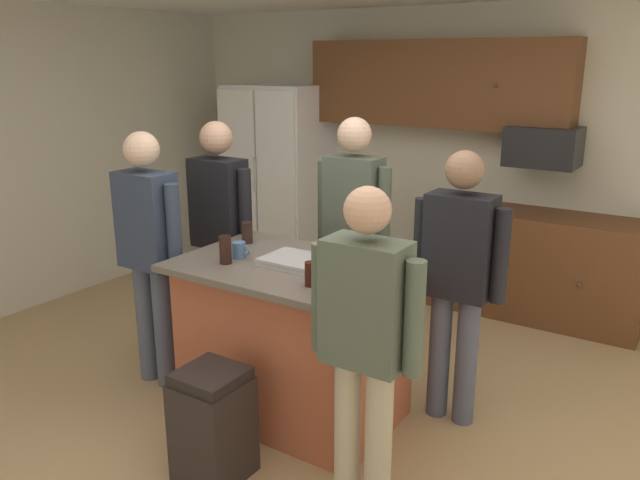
{
  "coord_description": "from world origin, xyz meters",
  "views": [
    {
      "loc": [
        1.88,
        -2.8,
        2.14
      ],
      "look_at": [
        -0.18,
        0.37,
        1.05
      ],
      "focal_mm": 35.5,
      "sensor_mm": 36.0,
      "label": 1
    }
  ],
  "objects": [
    {
      "name": "floor",
      "position": [
        0.0,
        0.0,
        0.0
      ],
      "size": [
        7.04,
        7.04,
        0.0
      ],
      "primitive_type": "plane",
      "color": "tan",
      "rests_on": "ground"
    },
    {
      "name": "back_wall",
      "position": [
        0.0,
        2.8,
        1.3
      ],
      "size": [
        6.4,
        0.1,
        2.6
      ],
      "primitive_type": "cube",
      "color": "beige",
      "rests_on": "ground"
    },
    {
      "name": "cabinet_run_upper",
      "position": [
        -0.4,
        2.6,
        1.93
      ],
      "size": [
        2.4,
        0.38,
        0.75
      ],
      "color": "brown"
    },
    {
      "name": "cabinet_run_lower",
      "position": [
        0.6,
        2.48,
        0.45
      ],
      "size": [
        1.8,
        0.63,
        0.9
      ],
      "color": "brown",
      "rests_on": "ground"
    },
    {
      "name": "refrigerator",
      "position": [
        -2.0,
        2.38,
        0.94
      ],
      "size": [
        0.95,
        0.76,
        1.89
      ],
      "color": "white",
      "rests_on": "ground"
    },
    {
      "name": "microwave_over_range",
      "position": [
        0.6,
        2.5,
        1.45
      ],
      "size": [
        0.56,
        0.4,
        0.32
      ],
      "primitive_type": "cube",
      "color": "black"
    },
    {
      "name": "kitchen_island",
      "position": [
        -0.18,
        0.07,
        0.49
      ],
      "size": [
        1.38,
        0.92,
        0.97
      ],
      "color": "#AD5638",
      "rests_on": "ground"
    },
    {
      "name": "person_host_foreground",
      "position": [
        -1.09,
        0.46,
        1.0
      ],
      "size": [
        0.57,
        0.23,
        1.73
      ],
      "rotation": [
        0.0,
        0.0,
        -0.41
      ],
      "color": "#383842",
      "rests_on": "ground"
    },
    {
      "name": "person_elder_center",
      "position": [
        0.61,
        -0.46,
        0.92
      ],
      "size": [
        0.57,
        0.22,
        1.61
      ],
      "rotation": [
        0.0,
        0.0,
        2.55
      ],
      "color": "tan",
      "rests_on": "ground"
    },
    {
      "name": "person_guest_right",
      "position": [
        -0.24,
        0.88,
        1.03
      ],
      "size": [
        0.57,
        0.23,
        1.77
      ],
      "rotation": [
        0.0,
        0.0,
        -1.5
      ],
      "color": "#4C5166",
      "rests_on": "ground"
    },
    {
      "name": "person_guest_left",
      "position": [
        0.66,
        0.55,
        0.95
      ],
      "size": [
        0.57,
        0.22,
        1.65
      ],
      "rotation": [
        0.0,
        0.0,
        -2.63
      ],
      "color": "#4C5166",
      "rests_on": "ground"
    },
    {
      "name": "person_guest_by_door",
      "position": [
        -1.19,
        -0.11,
        0.99
      ],
      "size": [
        0.57,
        0.22,
        1.71
      ],
      "rotation": [
        0.0,
        0.0,
        0.18
      ],
      "color": "#4C5166",
      "rests_on": "ground"
    },
    {
      "name": "glass_stout_tall",
      "position": [
        0.11,
        -0.17,
        1.04
      ],
      "size": [
        0.07,
        0.07,
        0.13
      ],
      "color": "black",
      "rests_on": "kitchen_island"
    },
    {
      "name": "tumbler_amber",
      "position": [
        0.33,
        -0.18,
        1.05
      ],
      "size": [
        0.07,
        0.07,
        0.16
      ],
      "color": "black",
      "rests_on": "kitchen_island"
    },
    {
      "name": "glass_dark_ale",
      "position": [
        -0.52,
        -0.13,
        1.06
      ],
      "size": [
        0.07,
        0.07,
        0.17
      ],
      "color": "black",
      "rests_on": "kitchen_island"
    },
    {
      "name": "glass_short_whisky",
      "position": [
        -0.69,
        0.28,
        1.04
      ],
      "size": [
        0.07,
        0.07,
        0.14
      ],
      "color": "black",
      "rests_on": "kitchen_island"
    },
    {
      "name": "mug_ceramic_white",
      "position": [
        -0.52,
        -0.0,
        1.02
      ],
      "size": [
        0.13,
        0.08,
        0.1
      ],
      "color": "#4C6B99",
      "rests_on": "kitchen_island"
    },
    {
      "name": "mug_blue_stoneware",
      "position": [
        0.22,
        0.28,
        1.02
      ],
      "size": [
        0.13,
        0.08,
        0.1
      ],
      "color": "white",
      "rests_on": "kitchen_island"
    },
    {
      "name": "glass_pilsner",
      "position": [
        0.18,
        -0.01,
        1.05
      ],
      "size": [
        0.06,
        0.06,
        0.15
      ],
      "color": "black",
      "rests_on": "kitchen_island"
    },
    {
      "name": "serving_tray",
      "position": [
        -0.13,
        0.08,
        0.99
      ],
      "size": [
        0.44,
        0.3,
        0.04
      ],
      "color": "#B7B7BC",
      "rests_on": "kitchen_island"
    },
    {
      "name": "trash_bin",
      "position": [
        -0.17,
        -0.67,
        0.3
      ],
      "size": [
        0.34,
        0.34,
        0.61
      ],
      "color": "black",
      "rests_on": "ground"
    }
  ]
}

